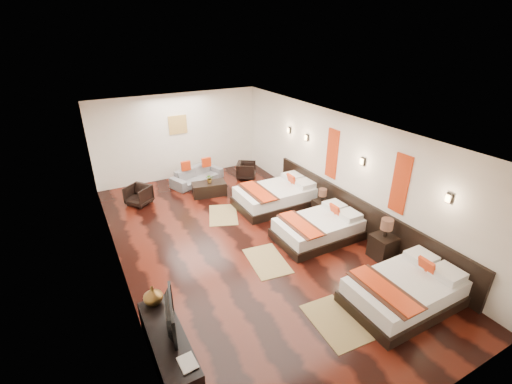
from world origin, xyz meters
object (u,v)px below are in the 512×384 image
bed_far (276,196)px  table_plant (210,178)px  nightstand_a (383,244)px  nightstand_b (321,206)px  armchair_left (139,195)px  armchair_right (246,170)px  coffee_table (209,189)px  book (180,367)px  figurine (153,295)px  tv (166,315)px  bed_near (405,291)px  tv_console (169,348)px  sofa (197,176)px  bed_mid (319,228)px

bed_far → table_plant: size_ratio=8.56×
nightstand_a → nightstand_b: bearing=90.0°
bed_far → armchair_left: (-3.46, 1.95, -0.01)m
armchair_right → table_plant: (-1.55, -0.62, 0.25)m
armchair_left → coffee_table: (2.01, -0.39, -0.09)m
book → table_plant: size_ratio=1.15×
figurine → book: bearing=-90.0°
tv → armchair_left: tv is taller
bed_near → bed_far: size_ratio=0.96×
bed_near → coffee_table: bed_near is taller
book → armchair_left: size_ratio=0.48×
tv_console → coffee_table: size_ratio=1.80×
armchair_right → coffee_table: armchair_right is taller
sofa → nightstand_b: bearing=-79.6°
figurine → armchair_left: (0.74, 4.91, -0.43)m
tv → armchair_right: size_ratio=1.48×
bed_near → sofa: size_ratio=1.22×
bed_mid → table_plant: bearing=111.4°
bed_far → armchair_right: size_ratio=3.66×
nightstand_b → coffee_table: (-2.19, 2.68, -0.08)m
tv → sofa: bearing=-11.1°
nightstand_b → table_plant: bearing=128.5°
armchair_left → table_plant: table_plant is taller
bed_far → coffee_table: size_ratio=2.24×
armchair_right → bed_mid: bearing=-148.2°
tv_console → armchair_left: armchair_left is taller
coffee_table → sofa: bearing=90.0°
bed_mid → tv_console: 4.55m
book → sofa: size_ratio=0.17×
armchair_left → sofa: bearing=70.8°
bed_far → tv: bearing=-139.1°
coffee_table → bed_far: bearing=-47.2°
armchair_left → coffee_table: bearing=41.7°
bed_mid → tv: tv is taller
bed_near → bed_mid: bed_near is taller
figurine → coffee_table: 5.32m
tv_console → coffee_table: tv_console is taller
tv_console → armchair_right: 7.35m
tv → coffee_table: tv is taller
bed_mid → figurine: bearing=-166.8°
tv → figurine: size_ratio=2.72×
bed_near → armchair_left: bearing=118.0°
nightstand_a → nightstand_b: nightstand_a is taller
bed_mid → table_plant: 3.83m
bed_near → bed_far: bed_far is taller
sofa → table_plant: size_ratio=6.69×
bed_far → table_plant: 2.13m
bed_far → figurine: (-4.20, -2.96, 0.42)m
figurine → table_plant: (2.80, 4.54, -0.19)m
bed_near → figurine: 4.51m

